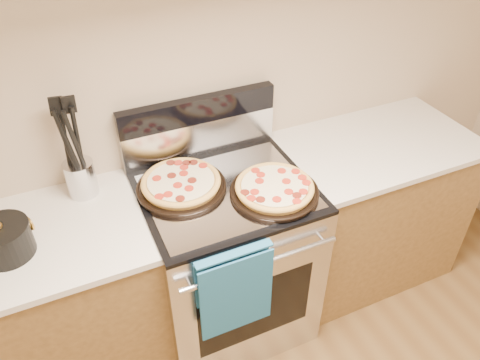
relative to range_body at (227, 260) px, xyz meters
name	(u,v)px	position (x,y,z in m)	size (l,w,h in m)	color
wall_back	(193,68)	(0.00, 0.35, 0.90)	(4.00, 4.00, 0.00)	tan
range_body	(227,260)	(0.00, 0.00, 0.00)	(0.76, 0.68, 0.90)	#B7B7BC
oven_window	(255,310)	(0.00, -0.34, 0.00)	(0.56, 0.01, 0.40)	black
cooktop	(225,190)	(0.00, 0.00, 0.46)	(0.76, 0.68, 0.02)	black
backsplash_lower	(200,137)	(0.00, 0.31, 0.56)	(0.76, 0.06, 0.18)	silver
backsplash_upper	(198,110)	(0.00, 0.31, 0.71)	(0.76, 0.06, 0.12)	black
oven_handle	(261,264)	(0.00, -0.38, 0.35)	(0.03, 0.03, 0.70)	silver
dish_towel	(235,290)	(-0.12, -0.38, 0.25)	(0.32, 0.05, 0.42)	#1C608D
foil_sheet	(228,191)	(0.00, -0.03, 0.47)	(0.70, 0.55, 0.01)	gray
cabinet_left	(46,317)	(-0.88, 0.03, -0.01)	(1.00, 0.62, 0.88)	brown
countertop_left	(17,246)	(-0.88, 0.03, 0.45)	(1.02, 0.64, 0.03)	beige
cabinet_right	(365,211)	(0.88, 0.03, -0.01)	(1.00, 0.62, 0.88)	brown
countertop_right	(380,145)	(0.88, 0.03, 0.45)	(1.02, 0.64, 0.03)	beige
pepperoni_pizza_back	(181,184)	(-0.18, 0.07, 0.50)	(0.39, 0.39, 0.05)	#B17F36
pepperoni_pizza_front	(274,189)	(0.18, -0.13, 0.50)	(0.39, 0.39, 0.05)	#B17F36
utensil_crock	(81,178)	(-0.58, 0.24, 0.54)	(0.13, 0.13, 0.16)	silver
saucepan	(5,242)	(-0.90, -0.01, 0.52)	(0.20, 0.20, 0.12)	black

